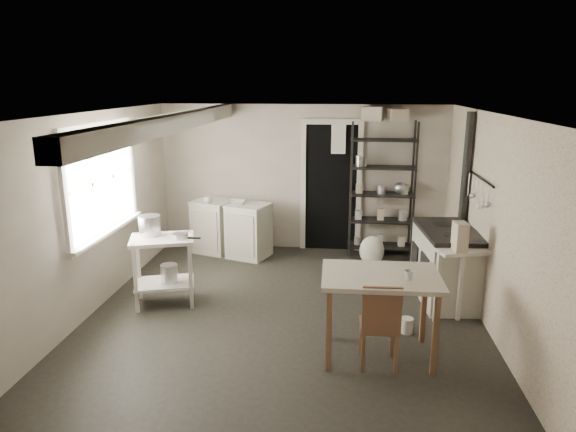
# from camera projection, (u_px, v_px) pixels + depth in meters

# --- Properties ---
(floor) EXTENTS (5.00, 5.00, 0.00)m
(floor) POSITION_uv_depth(u_px,v_px,m) (285.00, 313.00, 6.01)
(floor) COLOR black
(floor) RESTS_ON ground
(ceiling) EXTENTS (5.00, 5.00, 0.00)m
(ceiling) POSITION_uv_depth(u_px,v_px,m) (285.00, 114.00, 5.43)
(ceiling) COLOR white
(ceiling) RESTS_ON wall_back
(wall_back) EXTENTS (4.50, 0.02, 2.30)m
(wall_back) POSITION_uv_depth(u_px,v_px,m) (303.00, 178.00, 8.12)
(wall_back) COLOR #B2A597
(wall_back) RESTS_ON ground
(wall_front) EXTENTS (4.50, 0.02, 2.30)m
(wall_front) POSITION_uv_depth(u_px,v_px,m) (242.00, 317.00, 3.31)
(wall_front) COLOR #B2A597
(wall_front) RESTS_ON ground
(wall_left) EXTENTS (0.02, 5.00, 2.30)m
(wall_left) POSITION_uv_depth(u_px,v_px,m) (93.00, 213.00, 5.95)
(wall_left) COLOR #B2A597
(wall_left) RESTS_ON ground
(wall_right) EXTENTS (0.02, 5.00, 2.30)m
(wall_right) POSITION_uv_depth(u_px,v_px,m) (494.00, 224.00, 5.49)
(wall_right) COLOR #B2A597
(wall_right) RESTS_ON ground
(window) EXTENTS (0.12, 1.76, 1.28)m
(window) POSITION_uv_depth(u_px,v_px,m) (100.00, 180.00, 6.05)
(window) COLOR silver
(window) RESTS_ON wall_left
(doorway) EXTENTS (0.96, 0.10, 2.08)m
(doorway) POSITION_uv_depth(u_px,v_px,m) (331.00, 188.00, 8.08)
(doorway) COLOR silver
(doorway) RESTS_ON ground
(ceiling_beam) EXTENTS (0.18, 5.00, 0.18)m
(ceiling_beam) POSITION_uv_depth(u_px,v_px,m) (175.00, 122.00, 5.57)
(ceiling_beam) COLOR silver
(ceiling_beam) RESTS_ON ceiling
(wallpaper_panel) EXTENTS (0.01, 5.00, 2.30)m
(wallpaper_panel) POSITION_uv_depth(u_px,v_px,m) (493.00, 224.00, 5.49)
(wallpaper_panel) COLOR beige
(wallpaper_panel) RESTS_ON wall_right
(utensil_rail) EXTENTS (0.06, 1.20, 0.44)m
(utensil_rail) POSITION_uv_depth(u_px,v_px,m) (478.00, 177.00, 5.97)
(utensil_rail) COLOR silver
(utensil_rail) RESTS_ON wall_right
(prep_table) EXTENTS (0.85, 0.71, 0.84)m
(prep_table) POSITION_uv_depth(u_px,v_px,m) (164.00, 272.00, 6.18)
(prep_table) COLOR silver
(prep_table) RESTS_ON ground
(stockpot) EXTENTS (0.31, 0.31, 0.28)m
(stockpot) POSITION_uv_depth(u_px,v_px,m) (150.00, 227.00, 6.15)
(stockpot) COLOR silver
(stockpot) RESTS_ON prep_table
(saucepan) EXTENTS (0.23, 0.23, 0.10)m
(saucepan) POSITION_uv_depth(u_px,v_px,m) (181.00, 238.00, 6.03)
(saucepan) COLOR silver
(saucepan) RESTS_ON prep_table
(bucket) EXTENTS (0.23, 0.23, 0.22)m
(bucket) POSITION_uv_depth(u_px,v_px,m) (169.00, 273.00, 6.19)
(bucket) COLOR silver
(bucket) RESTS_ON prep_table
(base_cabinets) EXTENTS (1.38, 0.93, 0.83)m
(base_cabinets) POSITION_uv_depth(u_px,v_px,m) (231.00, 226.00, 7.99)
(base_cabinets) COLOR beige
(base_cabinets) RESTS_ON ground
(mixing_bowl) EXTENTS (0.35, 0.35, 0.07)m
(mixing_bowl) POSITION_uv_depth(u_px,v_px,m) (238.00, 196.00, 7.75)
(mixing_bowl) COLOR silver
(mixing_bowl) RESTS_ON base_cabinets
(counter_cup) EXTENTS (0.13, 0.13, 0.10)m
(counter_cup) POSITION_uv_depth(u_px,v_px,m) (207.00, 195.00, 7.76)
(counter_cup) COLOR silver
(counter_cup) RESTS_ON base_cabinets
(shelf_rack) EXTENTS (0.98, 0.38, 2.07)m
(shelf_rack) POSITION_uv_depth(u_px,v_px,m) (381.00, 195.00, 7.86)
(shelf_rack) COLOR black
(shelf_rack) RESTS_ON ground
(shelf_jar) EXTENTS (0.09, 0.10, 0.19)m
(shelf_jar) POSITION_uv_depth(u_px,v_px,m) (363.00, 167.00, 7.79)
(shelf_jar) COLOR silver
(shelf_jar) RESTS_ON shelf_rack
(storage_box_a) EXTENTS (0.34, 0.31, 0.20)m
(storage_box_a) POSITION_uv_depth(u_px,v_px,m) (372.00, 125.00, 7.59)
(storage_box_a) COLOR beige
(storage_box_a) RESTS_ON shelf_rack
(storage_box_b) EXTENTS (0.31, 0.29, 0.17)m
(storage_box_b) POSITION_uv_depth(u_px,v_px,m) (397.00, 126.00, 7.57)
(storage_box_b) COLOR beige
(storage_box_b) RESTS_ON shelf_rack
(stove) EXTENTS (0.73, 1.20, 0.90)m
(stove) POSITION_uv_depth(u_px,v_px,m) (446.00, 266.00, 6.29)
(stove) COLOR beige
(stove) RESTS_ON ground
(stovepipe) EXTENTS (0.13, 0.13, 1.42)m
(stovepipe) POSITION_uv_depth(u_px,v_px,m) (467.00, 167.00, 6.43)
(stovepipe) COLOR black
(stovepipe) RESTS_ON stove
(side_ledge) EXTENTS (0.61, 0.44, 0.85)m
(side_ledge) POSITION_uv_depth(u_px,v_px,m) (459.00, 285.00, 5.73)
(side_ledge) COLOR silver
(side_ledge) RESTS_ON ground
(oats_box) EXTENTS (0.15, 0.22, 0.31)m
(oats_box) POSITION_uv_depth(u_px,v_px,m) (460.00, 236.00, 5.53)
(oats_box) COLOR beige
(oats_box) RESTS_ON side_ledge
(work_table) EXTENTS (1.13, 0.80, 0.85)m
(work_table) POSITION_uv_depth(u_px,v_px,m) (379.00, 320.00, 4.99)
(work_table) COLOR #C0B5A4
(work_table) RESTS_ON ground
(table_cup) EXTENTS (0.13, 0.13, 0.09)m
(table_cup) POSITION_uv_depth(u_px,v_px,m) (408.00, 284.00, 4.76)
(table_cup) COLOR silver
(table_cup) RESTS_ON work_table
(chair) EXTENTS (0.37, 0.38, 0.86)m
(chair) POSITION_uv_depth(u_px,v_px,m) (379.00, 317.00, 4.80)
(chair) COLOR brown
(chair) RESTS_ON ground
(flour_sack) EXTENTS (0.41, 0.36, 0.44)m
(flour_sack) POSITION_uv_depth(u_px,v_px,m) (372.00, 249.00, 7.55)
(flour_sack) COLOR silver
(flour_sack) RESTS_ON ground
(floor_crock) EXTENTS (0.15, 0.15, 0.17)m
(floor_crock) POSITION_uv_depth(u_px,v_px,m) (407.00, 326.00, 5.52)
(floor_crock) COLOR silver
(floor_crock) RESTS_ON ground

